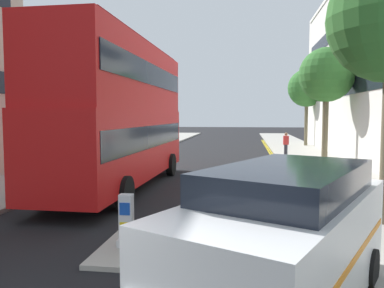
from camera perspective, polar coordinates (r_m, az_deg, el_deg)
sidewalk_right at (r=19.43m, az=20.05°, el=-4.18°), size 4.00×80.00×0.14m
sidewalk_left at (r=21.01m, az=-17.27°, el=-3.49°), size 4.00×80.00×0.14m
kerb_line_outer at (r=17.15m, az=14.53°, el=-5.38°), size 0.10×56.00×0.01m
kerb_line_inner at (r=17.13m, az=13.99°, el=-5.38°), size 0.10×56.00×0.01m
traffic_island at (r=8.43m, az=-9.72°, el=-15.16°), size 1.10×2.20×0.10m
keep_left_bollard at (r=8.26m, az=-9.78°, el=-11.51°), size 0.36×0.28×1.11m
double_decker_bus_away at (r=15.06m, az=-10.52°, el=4.92°), size 2.90×10.84×5.64m
taxi_minivan at (r=5.71m, az=13.32°, el=-13.98°), size 3.78×5.14×2.12m
pedestrian_far at (r=24.97m, az=13.85°, el=-0.10°), size 0.34×0.22×1.62m
street_tree_near at (r=36.03m, az=16.78°, el=7.97°), size 3.38×3.38×6.85m
street_tree_mid at (r=23.65m, az=19.44°, el=9.62°), size 3.14×3.14×6.62m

